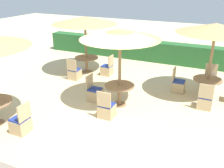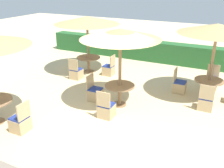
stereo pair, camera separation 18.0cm
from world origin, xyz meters
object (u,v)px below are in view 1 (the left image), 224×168
patio_chair_back_left_south (74,73)px  patio_chair_center_west (94,93)px  parasol_back_right (216,28)px  patio_chair_back_right_west (178,85)px  patio_chair_back_left_east (107,69)px  patio_chair_back_right_north (209,81)px  patio_chair_center_south (107,109)px  round_table_back_right (207,83)px  round_table_back_left (87,60)px  patio_chair_back_right_south (205,101)px  parasol_back_left (85,20)px  parasol_center (120,34)px  patio_chair_front_left_east (21,124)px  round_table_center (119,90)px

patio_chair_back_left_south → patio_chair_center_west: size_ratio=1.00×
parasol_back_right → patio_chair_back_right_west: parasol_back_right is taller
patio_chair_back_left_east → parasol_back_right: bearing=-97.5°
patio_chair_back_right_north → patio_chair_center_south: 4.67m
round_table_back_right → patio_chair_center_south: size_ratio=1.09×
patio_chair_back_right_west → parasol_back_right: bearing=86.9°
patio_chair_back_left_south → patio_chair_center_south: bearing=-41.2°
round_table_back_left → patio_chair_back_right_south: (5.39, -1.48, -0.30)m
patio_chair_back_right_west → patio_chair_center_west: same height
round_table_back_left → patio_chair_back_right_west: (4.30, -0.49, -0.30)m
parasol_back_left → parasol_center: 3.64m
patio_chair_front_left_east → patio_chair_center_south: 2.53m
parasol_back_left → patio_chair_front_left_east: bearing=-80.6°
round_table_back_right → patio_chair_back_right_west: bearing=176.9°
parasol_back_right → patio_chair_back_right_south: 2.43m
round_table_center → patio_chair_center_south: (-0.03, -0.93, -0.31)m
patio_chair_back_left_east → round_table_back_right: 4.33m
parasol_back_left → patio_chair_center_west: size_ratio=3.07×
parasol_back_left → round_table_center: parasol_back_left is taller
patio_chair_center_west → parasol_back_right: bearing=118.5°
patio_chair_back_right_west → round_table_center: patio_chair_back_right_west is taller
round_table_back_right → patio_chair_center_south: bearing=-133.3°
patio_chair_back_right_north → patio_chair_center_south: bearing=54.7°
round_table_back_left → round_table_center: bearing=-42.2°
patio_chair_back_left_east → round_table_center: size_ratio=0.93×
patio_chair_back_left_east → parasol_center: size_ratio=0.36×
patio_chair_center_south → patio_chair_back_left_east: bearing=115.5°
patio_chair_back_left_south → patio_chair_back_right_south: (5.41, -0.46, 0.00)m
patio_chair_back_left_east → patio_chair_front_left_east: bearing=177.8°
patio_chair_center_south → patio_chair_front_left_east: bearing=-135.8°
round_table_back_right → round_table_back_left: bearing=174.2°
parasol_center → patio_chair_center_west: parasol_center is taller
patio_chair_front_left_east → patio_chair_back_left_east: bearing=-2.2°
round_table_back_left → patio_chair_back_left_south: 1.06m
parasol_center → round_table_back_right: bearing=35.8°
patio_chair_back_left_south → round_table_back_right: bearing=5.1°
parasol_center → patio_chair_center_south: parasol_center is taller
patio_chair_back_left_east → parasol_back_right: 4.87m
patio_chair_back_left_south → patio_chair_center_west: bearing=-39.5°
patio_chair_back_left_east → patio_chair_back_right_south: bearing=-109.1°
patio_chair_center_south → round_table_back_right: bearing=46.7°
parasol_back_left → patio_chair_back_right_north: 5.77m
patio_chair_front_left_east → patio_chair_back_right_south: 5.83m
patio_chair_back_left_south → patio_chair_center_west: 2.30m
patio_chair_back_left_south → patio_chair_center_south: 3.57m
parasol_center → patio_chair_center_south: 2.37m
patio_chair_center_west → patio_chair_front_left_east: bearing=-18.8°
patio_chair_front_left_east → patio_chair_center_south: size_ratio=1.00×
patio_chair_back_right_north → patio_chair_front_left_east: bearing=51.0°
patio_chair_back_right_north → patio_chair_center_west: same height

